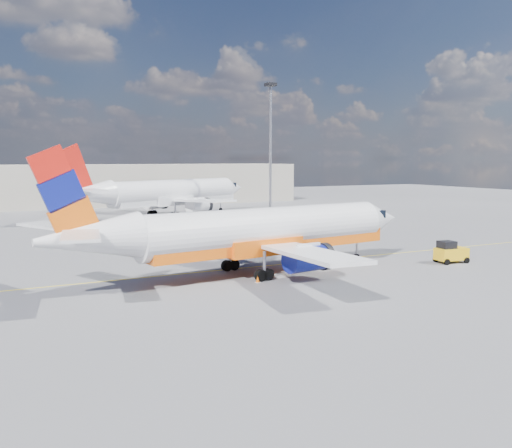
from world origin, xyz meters
name	(u,v)px	position (x,y,z in m)	size (l,w,h in m)	color
ground	(298,270)	(0.00, 0.00, 0.00)	(240.00, 240.00, 0.00)	#5D5D62
taxi_line	(280,264)	(0.00, 3.00, 0.01)	(70.00, 0.15, 0.01)	yellow
terminal_main	(127,184)	(5.00, 75.00, 4.00)	(70.00, 14.00, 8.00)	beige
main_jet	(256,232)	(-3.75, 0.22, 3.38)	(33.47, 26.19, 10.13)	white
second_jet	(168,193)	(4.30, 46.64, 3.74)	(36.30, 27.31, 11.21)	white
gse_tug	(450,252)	(13.80, -3.11, 0.93)	(2.90, 1.97, 1.96)	black
traffic_cone	(258,279)	(-5.09, -2.61, 0.24)	(0.36, 0.36, 0.50)	white
floodlight_mast	(270,137)	(19.28, 40.50, 12.56)	(1.53, 1.53, 20.95)	#9B9AA2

